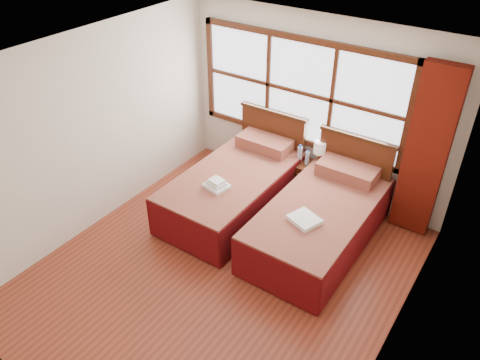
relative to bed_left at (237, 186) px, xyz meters
The scene contains 15 objects.
floor 1.39m from the bed_left, 63.09° to the right, with size 4.50×4.50×0.00m, color brown.
ceiling 2.62m from the bed_left, 63.09° to the right, with size 4.50×4.50×0.00m, color white.
wall_back 1.54m from the bed_left, 60.08° to the left, with size 4.00×4.00×0.00m, color silver.
wall_left 2.07m from the bed_left, 139.37° to the right, with size 4.50×4.50×0.00m, color silver.
wall_right 3.02m from the bed_left, 24.64° to the right, with size 4.50×4.50×0.00m, color silver.
window 1.58m from the bed_left, 70.65° to the left, with size 3.16×0.06×1.56m.
curtain 2.53m from the bed_left, 22.51° to the left, with size 0.50×0.16×2.30m, color #601309.
bed_left is the anchor object (origin of this frame).
bed_right 1.32m from the bed_left, ahead, with size 1.16×2.25×1.13m.
nightstand 1.06m from the bed_left, 49.16° to the left, with size 0.40×0.40×0.53m.
towels_left 0.59m from the bed_left, 87.03° to the right, with size 0.34×0.31×0.12m.
towels_right 1.41m from the bed_left, 19.73° to the right, with size 0.42×0.39×0.05m.
lamp 1.30m from the bed_left, 49.10° to the left, with size 0.18×0.18×0.35m.
bottle_near 1.02m from the bed_left, 55.55° to the left, with size 0.07×0.07×0.28m.
bottle_far 1.08m from the bed_left, 49.79° to the left, with size 0.06×0.06×0.23m.
Camera 1 is at (2.51, -3.28, 4.11)m, focal length 35.00 mm.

